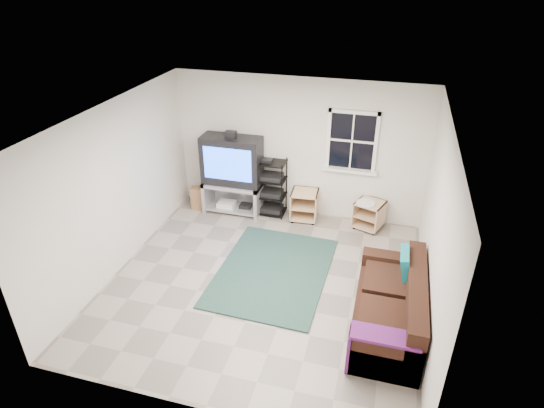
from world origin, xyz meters
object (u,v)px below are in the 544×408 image
(av_rack, at_px, (271,191))
(side_table_right, at_px, (370,212))
(side_table_left, at_px, (305,204))
(tv_unit, at_px, (232,168))
(sofa, at_px, (391,309))

(av_rack, bearing_deg, side_table_right, -0.27)
(side_table_left, relative_size, side_table_right, 0.95)
(tv_unit, relative_size, side_table_right, 2.71)
(side_table_right, bearing_deg, sofa, -79.06)
(side_table_left, bearing_deg, av_rack, -179.92)
(side_table_left, distance_m, sofa, 3.04)
(av_rack, xyz_separation_m, sofa, (2.35, -2.53, -0.17))
(side_table_left, bearing_deg, side_table_right, -0.46)
(tv_unit, relative_size, sofa, 0.84)
(sofa, bearing_deg, side_table_right, 100.94)
(side_table_left, distance_m, side_table_right, 1.20)
(side_table_right, xyz_separation_m, sofa, (0.49, -2.52, 0.01))
(av_rack, relative_size, side_table_left, 1.97)
(side_table_left, xyz_separation_m, sofa, (1.69, -2.53, 0.01))
(tv_unit, distance_m, sofa, 3.98)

